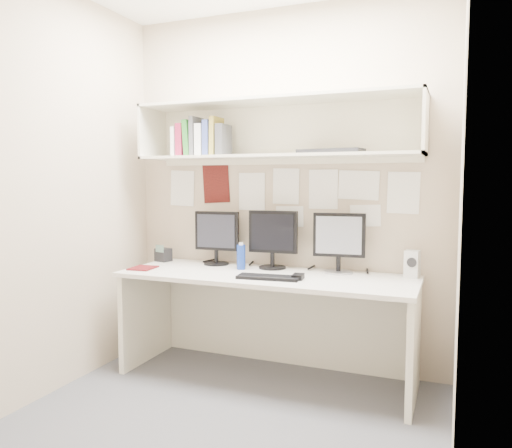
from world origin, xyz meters
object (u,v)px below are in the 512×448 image
at_px(monitor_left, 217,235).
at_px(speaker, 412,264).
at_px(keyboard, 268,277).
at_px(desk, 266,326).
at_px(maroon_notebook, 143,268).
at_px(monitor_center, 273,237).
at_px(desk_phone, 163,255).
at_px(monitor_right, 339,240).

xyz_separation_m(monitor_left, speaker, (1.41, 0.01, -0.13)).
relative_size(keyboard, speaker, 2.25).
height_order(monitor_left, speaker, monitor_left).
bearing_deg(speaker, desk, -157.33).
distance_m(monitor_left, maroon_notebook, 0.59).
xyz_separation_m(monitor_center, speaker, (0.96, 0.01, -0.14)).
relative_size(monitor_left, desk_phone, 2.99).
bearing_deg(maroon_notebook, desk_phone, 92.22).
bearing_deg(keyboard, desk, 109.04).
bearing_deg(desk_phone, maroon_notebook, -66.79).
xyz_separation_m(desk, monitor_right, (0.45, 0.22, 0.59)).
bearing_deg(desk_phone, monitor_center, 17.25).
bearing_deg(desk_phone, desk, 3.97).
bearing_deg(speaker, monitor_right, -169.98).
bearing_deg(monitor_left, keyboard, -37.68).
bearing_deg(keyboard, desk_phone, 155.19).
bearing_deg(maroon_notebook, monitor_left, 36.56).
bearing_deg(desk_phone, monitor_left, 19.04).
bearing_deg(desk, monitor_right, 26.20).
distance_m(monitor_left, monitor_right, 0.93).
xyz_separation_m(monitor_center, desk_phone, (-0.91, -0.03, -0.18)).
bearing_deg(keyboard, monitor_center, 100.13).
bearing_deg(speaker, monitor_center, -170.62).
bearing_deg(maroon_notebook, monitor_right, 9.88).
bearing_deg(monitor_center, desk_phone, 178.06).
height_order(speaker, desk_phone, speaker).
bearing_deg(desk_phone, keyboard, -3.54).
distance_m(monitor_left, desk_phone, 0.49).
xyz_separation_m(keyboard, maroon_notebook, (-0.97, 0.01, -0.00)).
xyz_separation_m(speaker, desk_phone, (-1.87, -0.04, -0.04)).
bearing_deg(monitor_center, speaker, -3.11).
relative_size(monitor_center, speaker, 2.32).
bearing_deg(maroon_notebook, speaker, 6.25).
bearing_deg(monitor_right, monitor_center, 173.95).
height_order(monitor_center, monitor_right, monitor_center).
xyz_separation_m(monitor_right, maroon_notebook, (-1.34, -0.37, -0.22)).
bearing_deg(monitor_center, monitor_right, -3.75).
height_order(monitor_left, monitor_right, monitor_right).
distance_m(desk, desk_phone, 1.05).
bearing_deg(desk, keyboard, -65.13).
height_order(monitor_center, keyboard, monitor_center).
bearing_deg(desk, speaker, 13.93).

